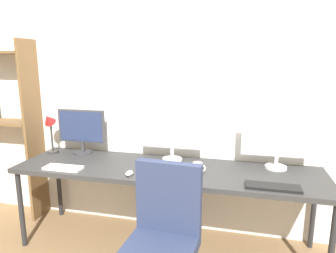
# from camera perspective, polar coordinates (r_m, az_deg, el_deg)

# --- Properties ---
(wall_back) EXTENTS (5.00, 0.10, 2.60)m
(wall_back) POSITION_cam_1_polar(r_m,az_deg,el_deg) (2.90, 1.73, 5.57)
(wall_back) COLOR silver
(wall_back) RESTS_ON ground_plane
(desk) EXTENTS (2.60, 0.68, 0.74)m
(desk) POSITION_cam_1_polar(r_m,az_deg,el_deg) (2.64, -0.26, -8.65)
(desk) COLOR #333333
(desk) RESTS_ON ground_plane
(monitor_left) EXTENTS (0.48, 0.18, 0.43)m
(monitor_left) POSITION_cam_1_polar(r_m,az_deg,el_deg) (3.08, -15.77, -0.51)
(monitor_left) COLOR #38383D
(monitor_left) RESTS_ON desk
(monitor_center) EXTENTS (0.56, 0.18, 0.43)m
(monitor_center) POSITION_cam_1_polar(r_m,az_deg,el_deg) (2.75, 0.80, -1.46)
(monitor_center) COLOR silver
(monitor_center) RESTS_ON desk
(monitor_right) EXTENTS (0.59, 0.18, 0.39)m
(monitor_right) POSITION_cam_1_polar(r_m,az_deg,el_deg) (2.71, 19.70, -2.87)
(monitor_right) COLOR silver
(monitor_right) RESTS_ON desk
(desk_lamp) EXTENTS (0.11, 0.16, 0.41)m
(desk_lamp) POSITION_cam_1_polar(r_m,az_deg,el_deg) (3.17, -21.18, 0.09)
(desk_lamp) COLOR #333333
(desk_lamp) RESTS_ON desk
(keyboard_left) EXTENTS (0.32, 0.13, 0.02)m
(keyboard_left) POSITION_cam_1_polar(r_m,az_deg,el_deg) (2.74, -18.91, -7.28)
(keyboard_left) COLOR silver
(keyboard_left) RESTS_ON desk
(keyboard_center) EXTENTS (0.33, 0.13, 0.02)m
(keyboard_center) POSITION_cam_1_polar(r_m,az_deg,el_deg) (2.41, -1.59, -9.29)
(keyboard_center) COLOR silver
(keyboard_center) RESTS_ON desk
(keyboard_right) EXTENTS (0.38, 0.13, 0.02)m
(keyboard_right) POSITION_cam_1_polar(r_m,az_deg,el_deg) (2.35, 18.92, -10.57)
(keyboard_right) COLOR black
(keyboard_right) RESTS_ON desk
(computer_mouse) EXTENTS (0.06, 0.10, 0.03)m
(computer_mouse) POSITION_cam_1_polar(r_m,az_deg,el_deg) (2.49, -7.21, -8.60)
(computer_mouse) COLOR silver
(computer_mouse) RESTS_ON desk
(coffee_mug) EXTENTS (0.11, 0.08, 0.09)m
(coffee_mug) POSITION_cam_1_polar(r_m,az_deg,el_deg) (2.51, 5.58, -7.66)
(coffee_mug) COLOR white
(coffee_mug) RESTS_ON desk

